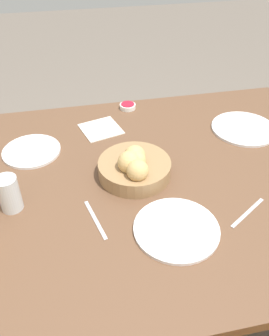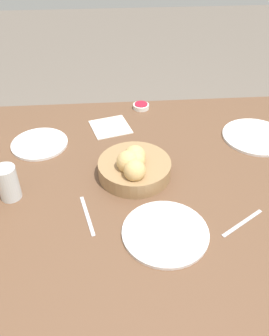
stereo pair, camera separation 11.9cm
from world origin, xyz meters
name	(u,v)px [view 1 (the left image)]	position (x,y,z in m)	size (l,w,h in m)	color
ground_plane	(145,298)	(0.00, 0.00, 0.00)	(10.00, 10.00, 0.00)	#6B6056
dining_table	(148,195)	(0.00, 0.00, 0.65)	(1.46, 1.10, 0.73)	brown
bread_basket	(134,167)	(0.05, -0.02, 0.78)	(0.24, 0.24, 0.11)	#99754C
plate_near_left	(244,129)	(-0.45, -0.22, 0.74)	(0.26, 0.26, 0.01)	white
plate_near_right	(32,151)	(0.39, -0.23, 0.74)	(0.21, 0.21, 0.01)	white
plate_far_center	(176,229)	(-0.02, 0.24, 0.74)	(0.25, 0.25, 0.01)	white
water_tumbler	(9,194)	(0.44, 0.05, 0.79)	(0.07, 0.07, 0.11)	silver
jam_bowl_berry	(128,106)	(-0.02, -0.48, 0.75)	(0.07, 0.07, 0.02)	white
fork_silver	(95,220)	(0.20, 0.15, 0.74)	(0.05, 0.17, 0.00)	#B7B7BC
knife_silver	(248,213)	(-0.25, 0.22, 0.74)	(0.15, 0.10, 0.00)	#B7B7BC
napkin	(101,129)	(0.12, -0.34, 0.74)	(0.18, 0.18, 0.00)	silver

